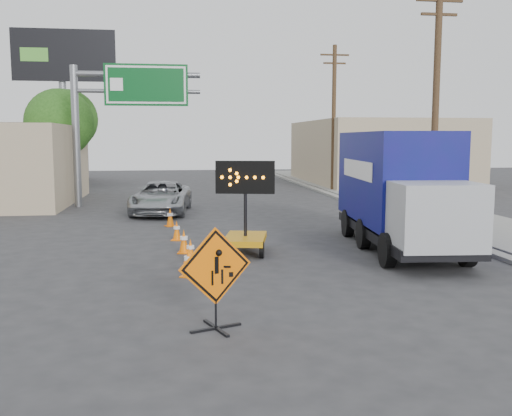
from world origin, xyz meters
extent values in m
plane|color=#2D2D30|center=(0.00, 0.00, 0.00)|extent=(100.00, 100.00, 0.00)
cube|color=gray|center=(7.20, 15.00, 0.06)|extent=(0.40, 60.00, 0.12)
cube|color=gray|center=(9.50, 15.00, 0.07)|extent=(4.00, 60.00, 0.15)
cube|color=tan|center=(13.00, 30.00, 2.30)|extent=(10.00, 14.00, 4.60)
cylinder|color=slate|center=(-6.50, 18.00, 3.40)|extent=(0.36, 0.36, 6.80)
cylinder|color=slate|center=(-3.50, 18.00, 6.40)|extent=(6.00, 0.28, 0.28)
cylinder|color=slate|center=(-3.50, 18.00, 5.60)|extent=(6.00, 0.20, 0.20)
cube|color=#054617|center=(-3.10, 17.88, 5.90)|extent=(4.00, 0.10, 2.00)
cube|color=silver|center=(-3.10, 17.81, 5.90)|extent=(3.80, 0.01, 1.80)
cylinder|color=slate|center=(-8.50, 26.00, 4.50)|extent=(0.44, 0.44, 9.00)
cube|color=silver|center=(-8.30, 25.85, 8.30)|extent=(6.00, 0.25, 3.00)
cube|color=black|center=(-8.30, 25.70, 8.30)|extent=(6.10, 0.04, 3.10)
cylinder|color=#4F3522|center=(8.00, 10.00, 4.50)|extent=(0.26, 0.26, 9.00)
cube|color=#4F3522|center=(8.00, 10.00, 8.40)|extent=(1.80, 0.10, 0.10)
cube|color=#4F3522|center=(8.00, 10.00, 7.90)|extent=(1.40, 0.10, 0.10)
cylinder|color=#4F3522|center=(8.00, 24.00, 4.50)|extent=(0.26, 0.26, 9.00)
cube|color=#4F3522|center=(8.00, 24.00, 8.40)|extent=(1.80, 0.10, 0.10)
cube|color=#4F3522|center=(8.00, 24.00, 7.90)|extent=(1.40, 0.10, 0.10)
cylinder|color=#4F3522|center=(-8.00, 22.00, 1.62)|extent=(0.28, 0.28, 3.25)
sphere|color=#1D4614|center=(-8.00, 22.00, 4.18)|extent=(3.71, 3.71, 3.71)
cylinder|color=#4F3522|center=(-9.00, 30.00, 1.79)|extent=(0.28, 0.28, 3.58)
sphere|color=#1D4614|center=(-9.00, 30.00, 4.61)|extent=(4.10, 4.10, 4.10)
cube|color=black|center=(-1.13, -0.95, 0.02)|extent=(0.93, 0.40, 0.04)
cube|color=black|center=(-1.13, -0.95, 0.02)|extent=(0.40, 0.93, 0.04)
cylinder|color=black|center=(-1.13, -0.95, 0.38)|extent=(0.04, 0.04, 0.75)
cube|color=#FF6D05|center=(-1.13, -0.95, 1.13)|extent=(1.29, 0.51, 1.37)
cube|color=black|center=(-1.13, -0.95, 1.13)|extent=(1.20, 0.46, 1.28)
cube|color=#C4820A|center=(0.20, 5.60, 0.43)|extent=(1.52, 2.09, 0.17)
cylinder|color=black|center=(0.20, 5.60, 1.52)|extent=(0.09, 0.09, 2.08)
cube|color=black|center=(0.20, 5.60, 2.23)|extent=(1.69, 0.46, 0.95)
imported|color=#A0A3A7|center=(-2.43, 15.01, 0.71)|extent=(2.91, 5.34, 1.42)
cube|color=black|center=(4.87, 5.51, 0.55)|extent=(2.82, 7.50, 0.28)
cube|color=#07105B|center=(4.87, 6.25, 2.15)|extent=(2.77, 5.86, 2.75)
cube|color=#9EA0A5|center=(4.87, 2.58, 1.42)|extent=(2.24, 1.83, 1.65)
cube|color=#FF6D05|center=(-1.50, 2.98, 0.02)|extent=(0.48, 0.48, 0.03)
cone|color=#FF6D05|center=(-1.50, 2.98, 0.37)|extent=(0.28, 0.28, 0.69)
cylinder|color=silver|center=(-1.50, 2.98, 0.45)|extent=(0.23, 0.23, 0.10)
cube|color=#FF6D05|center=(-1.42, 4.62, 0.01)|extent=(0.39, 0.39, 0.03)
cone|color=#FF6D05|center=(-1.42, 4.62, 0.34)|extent=(0.26, 0.26, 0.62)
cylinder|color=silver|center=(-1.42, 4.62, 0.41)|extent=(0.21, 0.21, 0.09)
cube|color=#FF6D05|center=(-1.58, 5.89, 0.01)|extent=(0.41, 0.41, 0.03)
cone|color=#FF6D05|center=(-1.58, 5.89, 0.37)|extent=(0.28, 0.28, 0.67)
cylinder|color=silver|center=(-1.58, 5.89, 0.45)|extent=(0.23, 0.23, 0.10)
cube|color=#FF6D05|center=(-1.78, 8.05, 0.01)|extent=(0.41, 0.41, 0.03)
cone|color=#FF6D05|center=(-1.78, 8.05, 0.34)|extent=(0.26, 0.26, 0.63)
cylinder|color=silver|center=(-1.78, 8.05, 0.42)|extent=(0.21, 0.21, 0.09)
cube|color=#FF6D05|center=(-2.01, 11.10, 0.02)|extent=(0.47, 0.47, 0.03)
cone|color=#FF6D05|center=(-2.01, 11.10, 0.37)|extent=(0.28, 0.28, 0.68)
cylinder|color=silver|center=(-2.01, 11.10, 0.45)|extent=(0.23, 0.23, 0.10)
camera|label=1|loc=(-1.80, -10.65, 3.34)|focal=40.00mm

